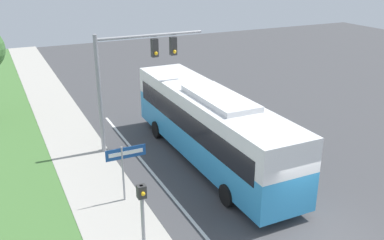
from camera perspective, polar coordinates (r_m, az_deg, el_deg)
ground_plane at (r=16.46m, az=16.17°, el=-14.54°), size 80.00×80.00×0.00m
bus at (r=20.18m, az=2.33°, el=-0.37°), size 2.67×12.41×3.63m
signal_gantry at (r=21.20m, az=-8.01°, el=6.94°), size 5.54×0.41×6.01m
pedestrian_signal at (r=14.07m, az=-6.64°, el=-11.53°), size 0.28×0.34×2.61m
street_sign at (r=17.05m, az=-8.95°, el=-5.52°), size 1.63×0.08×2.46m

